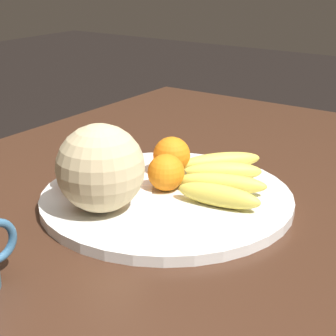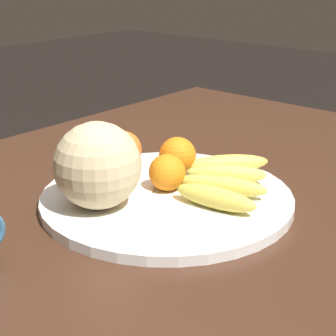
# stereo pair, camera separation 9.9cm
# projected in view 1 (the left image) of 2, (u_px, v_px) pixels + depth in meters

# --- Properties ---
(kitchen_table) EXTENTS (1.61, 1.10, 0.72)m
(kitchen_table) POSITION_uv_depth(u_px,v_px,m) (161.00, 245.00, 1.03)
(kitchen_table) COLOR #3D2316
(kitchen_table) RESTS_ON ground_plane
(fruit_bowl) EXTENTS (0.45, 0.45, 0.02)m
(fruit_bowl) POSITION_uv_depth(u_px,v_px,m) (168.00, 198.00, 1.01)
(fruit_bowl) COLOR white
(fruit_bowl) RESTS_ON kitchen_table
(melon) EXTENTS (0.15, 0.15, 0.15)m
(melon) POSITION_uv_depth(u_px,v_px,m) (100.00, 168.00, 0.92)
(melon) COLOR #C6B284
(melon) RESTS_ON fruit_bowl
(banana_bunch) EXTENTS (0.25, 0.23, 0.04)m
(banana_bunch) POSITION_uv_depth(u_px,v_px,m) (220.00, 177.00, 1.03)
(banana_bunch) COLOR #473819
(banana_bunch) RESTS_ON fruit_bowl
(orange_front_left) EXTENTS (0.06, 0.06, 0.06)m
(orange_front_left) POSITION_uv_depth(u_px,v_px,m) (109.00, 169.00, 1.04)
(orange_front_left) COLOR orange
(orange_front_left) RESTS_ON fruit_bowl
(orange_front_right) EXTENTS (0.07, 0.07, 0.07)m
(orange_front_right) POSITION_uv_depth(u_px,v_px,m) (172.00, 155.00, 1.09)
(orange_front_right) COLOR orange
(orange_front_right) RESTS_ON fruit_bowl
(orange_mid_center) EXTENTS (0.08, 0.08, 0.08)m
(orange_mid_center) POSITION_uv_depth(u_px,v_px,m) (116.00, 151.00, 1.11)
(orange_mid_center) COLOR orange
(orange_mid_center) RESTS_ON fruit_bowl
(orange_back_left) EXTENTS (0.07, 0.07, 0.07)m
(orange_back_left) POSITION_uv_depth(u_px,v_px,m) (166.00, 172.00, 1.02)
(orange_back_left) COLOR orange
(orange_back_left) RESTS_ON fruit_bowl
(orange_back_right) EXTENTS (0.07, 0.07, 0.07)m
(orange_back_right) POSITION_uv_depth(u_px,v_px,m) (77.00, 169.00, 1.02)
(orange_back_right) COLOR orange
(orange_back_right) RESTS_ON fruit_bowl
(produce_tag) EXTENTS (0.09, 0.07, 0.00)m
(produce_tag) POSITION_uv_depth(u_px,v_px,m) (142.00, 195.00, 1.00)
(produce_tag) COLOR white
(produce_tag) RESTS_ON fruit_bowl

